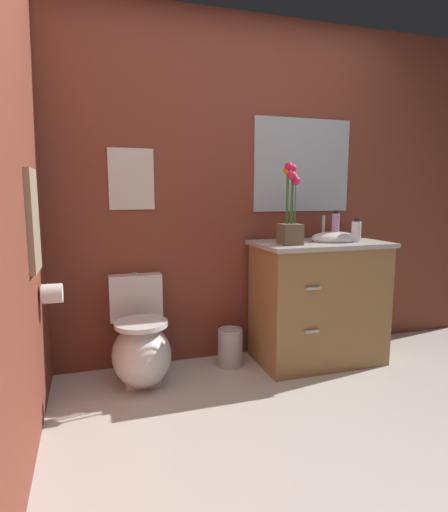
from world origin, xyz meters
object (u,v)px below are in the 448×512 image
Objects in this scene: vanity_cabinet at (318,300)px; toilet_paper_roll at (52,294)px; soap_bottle at (335,227)px; wall_poster at (131,179)px; flower_vase at (290,217)px; trash_bin at (230,347)px; toilet at (141,346)px; lotion_bottle at (356,231)px; hanging_towel at (33,221)px; wall_mirror at (303,165)px.

vanity_cabinet is 1.82m from toilet_paper_roll.
wall_poster is (-1.42, 0.29, 0.34)m from soap_bottle.
flower_vase is at bearing -167.75° from soap_bottle.
wall_poster is at bearing 167.23° from vanity_cabinet.
trash_bin is at bearing -17.13° from wall_poster.
wall_poster is at bearing 168.49° from soap_bottle.
vanity_cabinet is (1.30, -0.03, 0.21)m from toilet.
soap_bottle is at bearing -0.88° from toilet.
vanity_cabinet is 9.74× the size of toilet_paper_roll.
toilet is 1.12m from wall_poster.
vanity_cabinet is 0.55m from soap_bottle.
lotion_bottle is 0.63× the size of trash_bin.
flower_vase is 3.21× the size of lotion_bottle.
wall_poster reaches higher than soap_bottle.
flower_vase is 1.06× the size of hanging_towel.
hanging_towel is (-0.56, -0.36, 0.86)m from toilet.
wall_poster reaches higher than toilet_paper_roll.
hanging_towel is at bearing -169.78° from vanity_cabinet.
toilet is 0.86× the size of wall_mirror.
soap_bottle is 1.96m from toilet_paper_roll.
trash_bin is at bearing 168.22° from lotion_bottle.
wall_poster is 0.79× the size of hanging_towel.
toilet_paper_roll is (-1.80, -0.17, 0.22)m from vanity_cabinet.
lotion_bottle is (0.52, -0.01, -0.11)m from flower_vase.
toilet is at bearing -168.32° from wall_mirror.
lotion_bottle is 1.23m from trash_bin.
toilet_paper_roll is at bearing -174.81° from soap_bottle.
lotion_bottle is 2.06m from toilet_paper_roll.
soap_bottle is 0.54× the size of wall_poster.
wall_poster reaches higher than hanging_towel.
flower_vase is 0.69× the size of wall_mirror.
hanging_towel is (-1.20, -0.43, 0.96)m from trash_bin.
toilet is at bearing 178.83° from vanity_cabinet.
flower_vase reaches higher than trash_bin.
toilet_paper_roll is at bearing -176.76° from flower_vase.
wall_poster is (-1.30, 0.29, 0.88)m from vanity_cabinet.
hanging_towel is at bearing -131.53° from wall_poster.
lotion_bottle is 0.66m from wall_mirror.
vanity_cabinet is 1.95× the size of flower_vase.
flower_vase is 1.11m from wall_poster.
toilet_paper_roll is (-1.15, -0.27, 0.54)m from trash_bin.
lotion_bottle is 0.21× the size of wall_mirror.
flower_vase is at bearing 179.37° from lotion_bottle.
soap_bottle reaches higher than toilet_paper_roll.
vanity_cabinet is at bearing -1.17° from toilet.
wall_mirror is at bearing 18.75° from hanging_towel.
flower_vase reaches higher than toilet_paper_roll.
soap_bottle is 0.15m from lotion_bottle.
vanity_cabinet is at bearing -8.30° from trash_bin.
soap_bottle is (0.41, 0.09, -0.08)m from flower_vase.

